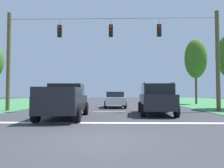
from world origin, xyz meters
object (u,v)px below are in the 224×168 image
(suv_black, at_px, (156,98))
(pickup_truck, at_px, (65,101))
(overhead_signal_span, at_px, (111,56))
(tree_roadside_far_right, at_px, (196,59))
(distant_car_crossing_white, at_px, (115,99))

(suv_black, bearing_deg, pickup_truck, -159.45)
(pickup_truck, xyz_separation_m, suv_black, (5.55, 2.08, 0.09))
(overhead_signal_span, height_order, tree_roadside_far_right, tree_roadside_far_right)
(overhead_signal_span, relative_size, suv_black, 3.41)
(overhead_signal_span, distance_m, pickup_truck, 6.11)
(distant_car_crossing_white, height_order, tree_roadside_far_right, tree_roadside_far_right)
(pickup_truck, xyz_separation_m, tree_roadside_far_right, (12.81, 14.72, 4.71))
(overhead_signal_span, bearing_deg, pickup_truck, -119.45)
(distant_car_crossing_white, bearing_deg, tree_roadside_far_right, 31.45)
(overhead_signal_span, height_order, distant_car_crossing_white, overhead_signal_span)
(suv_black, distance_m, distant_car_crossing_white, 7.07)
(pickup_truck, relative_size, distant_car_crossing_white, 1.25)
(tree_roadside_far_right, bearing_deg, pickup_truck, -131.04)
(overhead_signal_span, relative_size, tree_roadside_far_right, 2.05)
(overhead_signal_span, distance_m, suv_black, 5.02)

